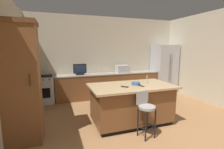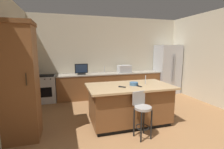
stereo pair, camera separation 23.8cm
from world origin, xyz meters
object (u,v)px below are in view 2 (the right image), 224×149
refrigerator (167,69)px  microwave (124,69)px  cell_phone (139,86)px  bar_stool_center (142,111)px  tv_remote (122,87)px  fruit_bowl (134,84)px  kitchen_island (129,104)px  tv_monitor (81,70)px  cabinet_tower (19,81)px  range_oven (44,89)px

refrigerator → microwave: bearing=178.1°
refrigerator → cell_phone: bearing=-135.0°
bar_stool_center → tv_remote: 0.70m
refrigerator → fruit_bowl: (-2.45, -2.23, 0.01)m
kitchen_island → refrigerator: 3.41m
microwave → cell_phone: bearing=-102.5°
kitchen_island → refrigerator: refrigerator is taller
tv_monitor → kitchen_island: bearing=-67.9°
microwave → bar_stool_center: 3.08m
microwave → cell_phone: microwave is taller
cabinet_tower → fruit_bowl: (2.41, 0.05, -0.22)m
cabinet_tower → cell_phone: bearing=-2.3°
range_oven → tv_monitor: (1.27, -0.05, 0.61)m
kitchen_island → tv_monitor: (-0.91, 2.22, 0.59)m
tv_monitor → tv_remote: bearing=-74.3°
cabinet_tower → refrigerator: bearing=25.1°
kitchen_island → microwave: 2.45m
tv_monitor → range_oven: bearing=177.7°
kitchen_island → microwave: (0.71, 2.28, 0.55)m
bar_stool_center → tv_remote: (-0.23, 0.54, 0.39)m
kitchen_island → bar_stool_center: (-0.01, -0.68, 0.08)m
range_oven → microwave: (2.88, 0.00, 0.58)m
cabinet_tower → tv_monitor: (1.41, 2.29, -0.13)m
refrigerator → tv_monitor: 3.46m
fruit_bowl → cell_phone: bearing=-65.1°
cabinet_tower → fruit_bowl: bearing=1.1°
kitchen_island → bar_stool_center: 0.68m
tv_monitor → fruit_bowl: 2.46m
fruit_bowl → tv_remote: 0.36m
range_oven → fruit_bowl: fruit_bowl is taller
kitchen_island → tv_remote: tv_remote is taller
refrigerator → range_oven: 4.75m
bar_stool_center → tv_remote: size_ratio=5.54×
tv_remote → fruit_bowl: bearing=-23.7°
microwave → tv_remote: microwave is taller
cell_phone → tv_remote: 0.41m
refrigerator → cabinet_tower: cabinet_tower is taller
cabinet_tower → bar_stool_center: cabinet_tower is taller
tv_monitor → fruit_bowl: bearing=-65.9°
range_oven → cell_phone: size_ratio=6.08×
refrigerator → fruit_bowl: refrigerator is taller
microwave → refrigerator: bearing=-1.9°
microwave → fruit_bowl: bearing=-104.8°
tv_monitor → tv_remote: 2.46m
range_oven → cabinet_tower: size_ratio=0.40×
kitchen_island → tv_monitor: 2.47m
cabinet_tower → bar_stool_center: (2.31, -0.61, -0.63)m
refrigerator → cell_phone: size_ratio=12.84×
tv_monitor → cell_phone: bearing=-65.8°
microwave → tv_remote: size_ratio=2.82×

